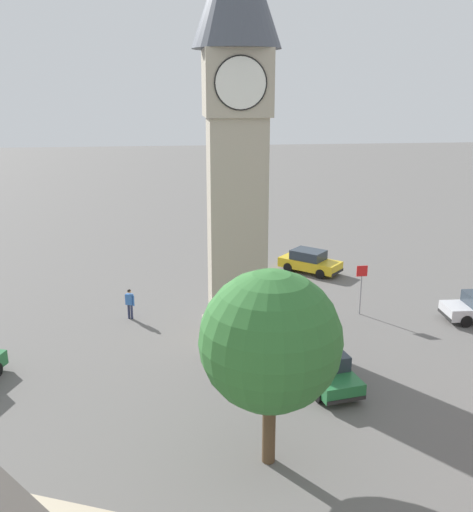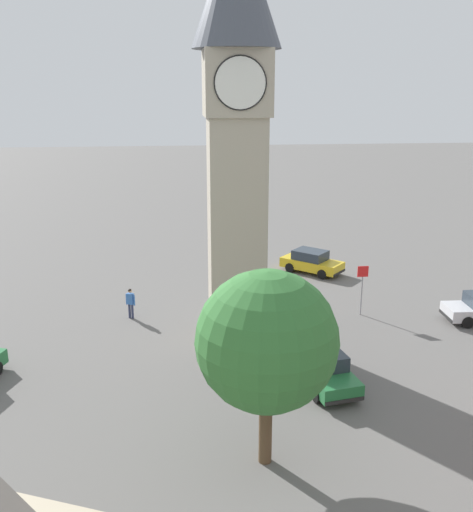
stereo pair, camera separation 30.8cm
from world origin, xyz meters
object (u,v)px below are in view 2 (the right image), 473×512
car_blue_kerb (323,368)px  car_silver_kerb (311,262)px  clock_tower (237,103)px  tree (267,341)px  road_sign (362,282)px  pedestrian (130,301)px

car_blue_kerb → car_silver_kerb: same height
clock_tower → tree: (-0.14, -10.20, -7.01)m
tree → road_sign: (7.26, 12.34, -2.49)m
car_blue_kerb → pedestrian: (-8.50, 8.26, 0.25)m
clock_tower → pedestrian: (-5.44, 2.97, -10.39)m
clock_tower → road_sign: size_ratio=6.98×
car_silver_kerb → tree: (-6.31, -20.06, 3.62)m
car_blue_kerb → road_sign: bearing=61.4°
car_silver_kerb → pedestrian: (-11.60, -6.88, 0.25)m
car_blue_kerb → tree: 6.90m
tree → road_sign: bearing=59.5°
car_blue_kerb → pedestrian: size_ratio=2.58×
pedestrian → road_sign: (12.56, -0.84, 0.89)m
car_blue_kerb → road_sign: road_sign is taller
clock_tower → road_sign: clock_tower is taller
clock_tower → car_silver_kerb: size_ratio=4.68×
clock_tower → tree: bearing=-90.8°
car_blue_kerb → tree: (-3.21, -4.91, 3.62)m
car_silver_kerb → pedestrian: bearing=-149.3°
pedestrian → road_sign: size_ratio=0.60×
clock_tower → pedestrian: size_ratio=11.55×
clock_tower → road_sign: bearing=16.7°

